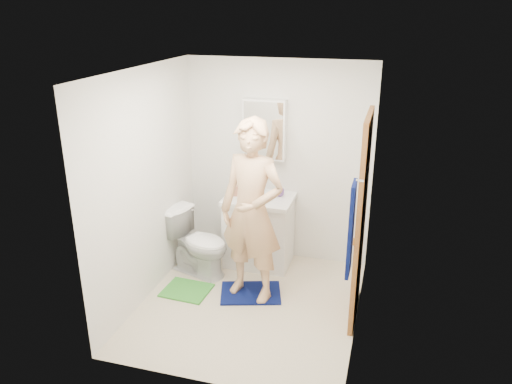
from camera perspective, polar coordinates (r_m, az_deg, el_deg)
floor at (r=5.36m, az=-0.76°, el=-12.80°), size 2.20×2.40×0.02m
ceiling at (r=4.50m, az=-0.91°, el=13.82°), size 2.20×2.40×0.02m
wall_back at (r=5.91m, az=2.55°, el=3.44°), size 2.20×0.02×2.40m
wall_front at (r=3.76m, az=-6.17°, el=-7.12°), size 2.20×0.02×2.40m
wall_left at (r=5.21m, az=-12.60°, el=0.56°), size 0.02×2.40×2.40m
wall_right at (r=4.63m, az=12.46°, el=-2.02°), size 0.02×2.40×2.40m
vanity_cabinet at (r=5.96m, az=0.36°, el=-4.61°), size 0.75×0.55×0.80m
countertop at (r=5.80m, az=0.36°, el=-0.81°), size 0.79×0.59×0.05m
sink_basin at (r=5.79m, az=0.37°, el=-0.67°), size 0.40×0.40×0.03m
faucet at (r=5.93m, az=0.83°, el=0.57°), size 0.03×0.03×0.12m
medicine_cabinet at (r=5.77m, az=0.99°, el=7.16°), size 0.50×0.12×0.70m
mirror_panel at (r=5.71m, az=0.82°, el=7.02°), size 0.46×0.01×0.66m
door at (r=4.84m, az=11.90°, el=-3.22°), size 0.05×0.80×2.05m
door_knob at (r=4.58m, az=11.00°, el=-5.60°), size 0.07×0.07×0.07m
towel at (r=4.09m, az=10.81°, el=-4.24°), size 0.03×0.24×0.80m
towel_hook at (r=3.93m, az=11.79°, el=1.27°), size 0.06×0.02×0.02m
toilet at (r=5.79m, az=-6.62°, el=-5.75°), size 0.85×0.63×0.77m
bath_mat at (r=5.52m, az=-0.61°, el=-11.45°), size 0.75×0.62×0.02m
green_rug at (r=5.62m, az=-7.93°, el=-11.07°), size 0.52×0.44×0.02m
soap_dispenser at (r=5.81m, az=-2.54°, el=0.56°), size 0.11×0.12×0.20m
toothbrush_cup at (r=5.81m, az=2.71°, el=-0.05°), size 0.15×0.15×0.09m
man at (r=5.04m, az=-0.48°, el=-2.27°), size 0.79×0.61×1.92m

